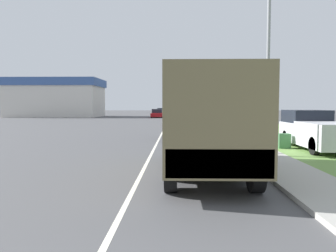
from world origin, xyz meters
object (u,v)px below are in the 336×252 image
car_second_ahead (183,119)px  lamp_post (264,31)px  military_truck (206,119)px  car_farthest_ahead (162,112)px  car_nearest_ahead (185,127)px  car_third_ahead (179,116)px  pickup_truck (316,131)px  car_fourth_ahead (157,114)px

car_second_ahead → lamp_post: 20.07m
military_truck → car_farthest_ahead: 54.49m
car_nearest_ahead → car_second_ahead: car_nearest_ahead is taller
car_farthest_ahead → lamp_post: (6.33, -50.75, 4.35)m
car_nearest_ahead → car_farthest_ahead: car_nearest_ahead is taller
car_second_ahead → car_third_ahead: 10.49m
car_nearest_ahead → car_third_ahead: size_ratio=1.01×
military_truck → car_second_ahead: (-0.18, 23.01, -0.93)m
car_second_ahead → pickup_truck: 18.29m
car_nearest_ahead → car_fourth_ahead: 35.13m
car_fourth_ahead → car_second_ahead: bearing=-80.0°
car_nearest_ahead → car_fourth_ahead: car_nearest_ahead is taller
military_truck → car_nearest_ahead: 10.24m
car_third_ahead → car_farthest_ahead: bearing=98.8°
car_third_ahead → lamp_post: bearing=-84.1°
car_third_ahead → car_farthest_ahead: size_ratio=0.81×
lamp_post → car_farthest_ahead: bearing=97.1°
car_second_ahead → car_farthest_ahead: 31.54m
car_third_ahead → car_fourth_ahead: size_ratio=0.82×
military_truck → car_farthest_ahead: bearing=93.9°
car_third_ahead → car_fourth_ahead: (-3.61, 11.64, -0.03)m
pickup_truck → car_farthest_ahead: bearing=100.9°
lamp_post → car_nearest_ahead: bearing=114.5°
pickup_truck → car_third_ahead: bearing=102.5°
car_second_ahead → car_farthest_ahead: bearing=96.4°
car_third_ahead → pickup_truck: (6.19, -27.80, 0.20)m
car_nearest_ahead → car_second_ahead: bearing=89.2°
car_nearest_ahead → car_farthest_ahead: (-3.34, 44.16, -0.09)m
car_nearest_ahead → car_farthest_ahead: size_ratio=0.82×
car_fourth_ahead → pickup_truck: bearing=-76.1°
car_third_ahead → car_farthest_ahead: 21.11m
car_third_ahead → car_fourth_ahead: 12.18m
car_farthest_ahead → lamp_post: lamp_post is taller
car_nearest_ahead → pickup_truck: (6.07, -4.50, 0.11)m
car_second_ahead → car_fourth_ahead: (-3.91, 22.12, -0.09)m
car_nearest_ahead → lamp_post: (3.00, -6.59, 4.26)m
military_truck → car_third_ahead: 33.51m
car_nearest_ahead → car_farthest_ahead: 44.29m
car_farthest_ahead → lamp_post: 51.33m
car_nearest_ahead → lamp_post: 8.40m
military_truck → pickup_truck: (5.71, 5.70, -0.79)m
military_truck → car_nearest_ahead: (-0.36, 10.20, -0.90)m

